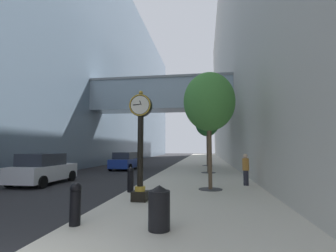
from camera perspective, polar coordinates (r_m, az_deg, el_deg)
name	(u,v)px	position (r m, az deg, el deg)	size (l,w,h in m)	color
ground_plane	(176,165)	(30.17, 1.80, -8.89)	(110.00, 110.00, 0.00)	#262628
sidewalk_right	(202,163)	(32.95, 7.90, -8.39)	(6.27, 80.00, 0.14)	beige
building_block_left	(91,69)	(38.26, -17.25, 12.34)	(23.76, 80.00, 26.68)	slate
building_block_right	(260,47)	(36.11, 20.34, 16.65)	(9.00, 80.00, 30.36)	#B7B2A8
street_clock	(140,140)	(9.31, -6.37, -3.13)	(0.84, 0.55, 4.10)	black
bollard_nearest	(75,203)	(6.95, -20.56, -16.17)	(0.29, 0.29, 1.07)	black
bollard_third	(131,179)	(11.23, -8.62, -11.98)	(0.29, 0.29, 1.07)	black
street_tree_near	(209,102)	(12.05, 9.47, 5.46)	(2.44, 2.44, 5.54)	#333335
street_tree_mid_near	(208,110)	(19.69, 9.10, 3.65)	(2.95, 2.95, 6.57)	#333335
street_tree_mid_far	(207,123)	(27.21, 8.97, 0.68)	(2.56, 2.56, 6.07)	#333335
trash_bin	(159,207)	(6.21, -2.06, -18.13)	(0.53, 0.53, 1.05)	black
pedestrian_walking	(246,169)	(13.57, 17.46, -9.36)	(0.41, 0.41, 1.62)	#23232D
car_white_near	(43,169)	(16.06, -26.82, -8.88)	(2.09, 4.14, 1.74)	silver
car_blue_mid	(126,161)	(24.07, -9.67, -7.95)	(2.14, 4.57, 1.62)	navy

